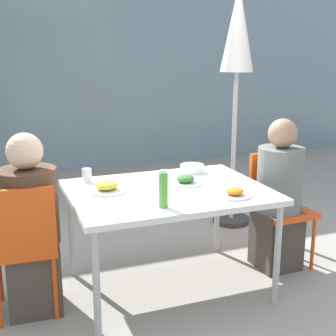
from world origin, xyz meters
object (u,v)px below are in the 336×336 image
(chair_left, at_px, (23,240))
(drinking_cup, at_px, (87,175))
(person_left, at_px, (31,230))
(chair_right, at_px, (278,199))
(closed_umbrella, at_px, (237,48))
(bottle, at_px, (163,189))
(person_right, at_px, (279,199))
(salad_bowl, at_px, (192,168))

(chair_left, distance_m, drinking_cup, 0.69)
(person_left, bearing_deg, chair_right, 4.77)
(chair_right, bearing_deg, person_left, 0.19)
(chair_left, xyz_separation_m, drinking_cup, (0.49, 0.41, 0.27))
(closed_umbrella, relative_size, drinking_cup, 22.75)
(chair_left, relative_size, closed_umbrella, 0.39)
(person_left, relative_size, bottle, 5.09)
(chair_left, height_order, bottle, bottle)
(chair_right, distance_m, person_right, 0.10)
(chair_left, distance_m, closed_umbrella, 2.56)
(chair_right, xyz_separation_m, bottle, (-1.13, -0.45, 0.33))
(person_right, distance_m, salad_bowl, 0.71)
(chair_left, xyz_separation_m, person_right, (1.90, 0.05, 0.03))
(bottle, bearing_deg, person_right, 18.65)
(person_right, relative_size, drinking_cup, 11.88)
(person_left, bearing_deg, chair_left, -122.07)
(chair_right, xyz_separation_m, person_right, (-0.05, -0.08, 0.03))
(person_left, relative_size, chair_right, 1.33)
(person_left, height_order, salad_bowl, person_left)
(person_left, xyz_separation_m, person_right, (1.84, -0.03, 0.00))
(chair_left, distance_m, person_right, 1.90)
(chair_left, distance_m, salad_bowl, 1.39)
(bottle, bearing_deg, person_left, 152.81)
(person_right, relative_size, salad_bowl, 6.31)
(chair_right, height_order, closed_umbrella, closed_umbrella)
(person_left, xyz_separation_m, drinking_cup, (0.44, 0.33, 0.24))
(person_left, xyz_separation_m, bottle, (0.76, -0.39, 0.30))
(chair_left, bearing_deg, bottle, -17.96)
(person_right, bearing_deg, salad_bowl, -31.87)
(person_left, bearing_deg, bottle, -24.09)
(person_left, xyz_separation_m, closed_umbrella, (1.98, 0.96, 1.13))
(person_left, relative_size, person_right, 1.00)
(person_left, bearing_deg, person_right, 2.29)
(person_right, distance_m, drinking_cup, 1.47)
(chair_right, xyz_separation_m, drinking_cup, (-1.45, 0.27, 0.27))
(closed_umbrella, xyz_separation_m, bottle, (-1.22, -1.35, -0.83))
(chair_left, bearing_deg, person_left, 57.93)
(chair_right, xyz_separation_m, closed_umbrella, (0.09, 0.91, 1.16))
(salad_bowl, bearing_deg, chair_right, -22.44)
(closed_umbrella, relative_size, salad_bowl, 12.09)
(person_left, bearing_deg, closed_umbrella, 28.97)
(chair_left, relative_size, person_right, 0.75)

